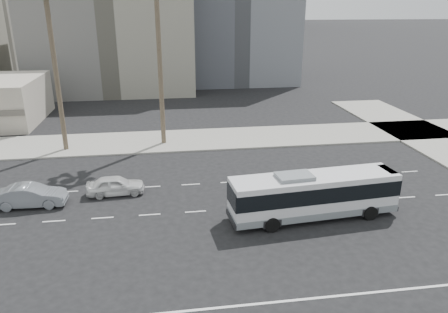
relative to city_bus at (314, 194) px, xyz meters
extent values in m
plane|color=black|center=(-4.41, 1.80, -1.63)|extent=(700.00, 700.00, 0.00)
cube|color=gray|center=(-4.41, 17.30, -1.55)|extent=(120.00, 7.00, 0.15)
cube|color=slate|center=(-16.41, 46.80, 7.37)|extent=(24.00, 18.00, 18.00)
cube|color=#51545B|center=(3.59, 53.80, 11.37)|extent=(20.00, 20.00, 26.00)
cube|color=silver|center=(0.00, 0.00, 0.04)|extent=(10.89, 3.29, 2.40)
cube|color=black|center=(0.00, 0.00, 0.36)|extent=(10.96, 3.36, 1.02)
cube|color=slate|center=(0.00, 0.00, -1.03)|extent=(10.92, 3.33, 0.46)
cube|color=slate|center=(-1.39, 0.00, 1.33)|extent=(2.34, 1.67, 0.28)
cube|color=#262628|center=(5.08, 0.00, 1.10)|extent=(0.70, 1.71, 0.28)
cylinder|color=black|center=(3.42, -1.18, -1.17)|extent=(0.92, 0.28, 0.92)
cylinder|color=black|center=(3.42, 1.18, -1.17)|extent=(0.92, 0.28, 0.92)
cylinder|color=black|center=(-3.15, -1.18, -1.17)|extent=(0.92, 0.28, 0.92)
cylinder|color=black|center=(-3.15, 1.18, -1.17)|extent=(0.92, 0.28, 0.92)
imported|color=silver|center=(-12.86, 5.39, -0.93)|extent=(1.87, 4.16, 1.39)
imported|color=gray|center=(-18.36, 4.28, -0.87)|extent=(1.70, 4.65, 1.52)
cylinder|color=brown|center=(-9.32, 16.56, 6.52)|extent=(0.45, 0.45, 16.29)
cylinder|color=brown|center=(-18.44, 15.98, 5.50)|extent=(0.45, 0.45, 14.25)
camera|label=1|loc=(-9.13, -23.04, 11.32)|focal=33.60mm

